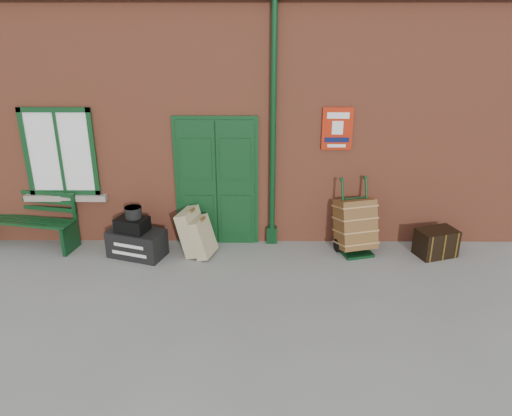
{
  "coord_description": "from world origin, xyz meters",
  "views": [
    {
      "loc": [
        0.44,
        -6.57,
        3.89
      ],
      "look_at": [
        0.38,
        0.6,
        1.0
      ],
      "focal_mm": 35.0,
      "sensor_mm": 36.0,
      "label": 1
    }
  ],
  "objects_px": {
    "bench": "(30,218)",
    "porter_trolley": "(355,225)",
    "dark_trunk": "(436,243)",
    "houdini_trunk": "(137,243)"
  },
  "relations": [
    {
      "from": "houdini_trunk",
      "to": "porter_trolley",
      "type": "xyz_separation_m",
      "value": [
        3.66,
        0.21,
        0.26
      ]
    },
    {
      "from": "houdini_trunk",
      "to": "dark_trunk",
      "type": "xyz_separation_m",
      "value": [
        5.01,
        0.06,
        0.0
      ]
    },
    {
      "from": "houdini_trunk",
      "to": "porter_trolley",
      "type": "relative_size",
      "value": 0.73
    },
    {
      "from": "dark_trunk",
      "to": "houdini_trunk",
      "type": "bearing_deg",
      "value": 162.37
    },
    {
      "from": "porter_trolley",
      "to": "dark_trunk",
      "type": "bearing_deg",
      "value": -21.14
    },
    {
      "from": "bench",
      "to": "dark_trunk",
      "type": "xyz_separation_m",
      "value": [
        6.93,
        -0.34,
        -0.27
      ]
    },
    {
      "from": "bench",
      "to": "porter_trolley",
      "type": "height_order",
      "value": "porter_trolley"
    },
    {
      "from": "porter_trolley",
      "to": "bench",
      "type": "bearing_deg",
      "value": 163.0
    },
    {
      "from": "bench",
      "to": "porter_trolley",
      "type": "relative_size",
      "value": 1.34
    },
    {
      "from": "bench",
      "to": "houdini_trunk",
      "type": "distance_m",
      "value": 1.98
    }
  ]
}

